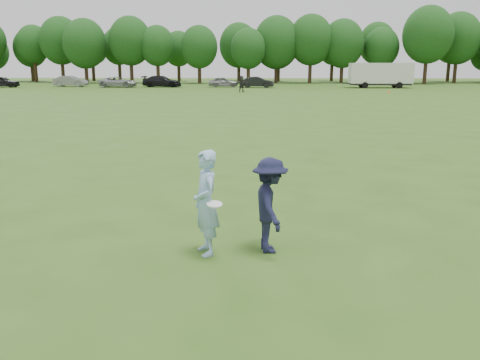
{
  "coord_description": "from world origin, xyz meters",
  "views": [
    {
      "loc": [
        -0.15,
        -8.5,
        3.35
      ],
      "look_at": [
        -0.47,
        1.12,
        1.1
      ],
      "focal_mm": 38.0,
      "sensor_mm": 36.0,
      "label": 1
    }
  ],
  "objects": [
    {
      "name": "ground",
      "position": [
        0.0,
        0.0,
        0.0
      ],
      "size": [
        200.0,
        200.0,
        0.0
      ],
      "primitive_type": "plane",
      "color": "#2F5417",
      "rests_on": "ground"
    },
    {
      "name": "thrower",
      "position": [
        -1.04,
        0.05,
        0.93
      ],
      "size": [
        0.67,
        0.8,
        1.87
      ],
      "primitive_type": "imported",
      "rotation": [
        0.0,
        0.0,
        -1.18
      ],
      "color": "#95BEE7",
      "rests_on": "ground"
    },
    {
      "name": "defender",
      "position": [
        0.09,
        0.2,
        0.86
      ],
      "size": [
        0.81,
        1.2,
        1.72
      ],
      "primitive_type": "imported",
      "rotation": [
        0.0,
        0.0,
        1.74
      ],
      "color": "#191A37",
      "rests_on": "ground"
    },
    {
      "name": "player_far_d",
      "position": [
        -1.95,
        49.7,
        0.91
      ],
      "size": [
        1.76,
        1.17,
        1.82
      ],
      "primitive_type": "imported",
      "rotation": [
        0.0,
        0.0,
        0.41
      ],
      "color": "#2A2A2A",
      "rests_on": "ground"
    },
    {
      "name": "car_a",
      "position": [
        -34.23,
        59.18,
        0.75
      ],
      "size": [
        4.5,
        2.05,
        1.5
      ],
      "primitive_type": "imported",
      "rotation": [
        0.0,
        0.0,
        1.63
      ],
      "color": "black",
      "rests_on": "ground"
    },
    {
      "name": "car_b",
      "position": [
        -25.76,
        61.38,
        0.74
      ],
      "size": [
        4.6,
        1.85,
        1.49
      ],
      "primitive_type": "imported",
      "rotation": [
        0.0,
        0.0,
        1.51
      ],
      "color": "slate",
      "rests_on": "ground"
    },
    {
      "name": "car_c",
      "position": [
        -18.77,
        59.93,
        0.7
      ],
      "size": [
        5.14,
        2.61,
        1.39
      ],
      "primitive_type": "imported",
      "rotation": [
        0.0,
        0.0,
        1.51
      ],
      "color": "#9FA0A4",
      "rests_on": "ground"
    },
    {
      "name": "car_d",
      "position": [
        -13.05,
        60.7,
        0.76
      ],
      "size": [
        5.38,
        2.55,
        1.51
      ],
      "primitive_type": "imported",
      "rotation": [
        0.0,
        0.0,
        1.49
      ],
      "color": "black",
      "rests_on": "ground"
    },
    {
      "name": "car_e",
      "position": [
        -4.78,
        61.02,
        0.68
      ],
      "size": [
        4.13,
        1.94,
        1.37
      ],
      "primitive_type": "imported",
      "rotation": [
        0.0,
        0.0,
        1.65
      ],
      "color": "gray",
      "rests_on": "ground"
    },
    {
      "name": "car_f",
      "position": [
        -0.17,
        59.73,
        0.71
      ],
      "size": [
        4.47,
        2.05,
        1.42
      ],
      "primitive_type": "imported",
      "rotation": [
        0.0,
        0.0,
        1.44
      ],
      "color": "black",
      "rests_on": "ground"
    },
    {
      "name": "field_cone",
      "position": [
        14.37,
        48.7,
        0.15
      ],
      "size": [
        0.28,
        0.28,
        0.3
      ],
      "primitive_type": "cone",
      "color": "#F0580C",
      "rests_on": "ground"
    },
    {
      "name": "disc_in_play",
      "position": [
        -0.86,
        -0.27,
        1.0
      ],
      "size": [
        0.28,
        0.28,
        0.09
      ],
      "color": "white",
      "rests_on": "ground"
    },
    {
      "name": "cargo_trailer",
      "position": [
        15.92,
        59.75,
        1.78
      ],
      "size": [
        9.0,
        2.75,
        3.2
      ],
      "color": "silver",
      "rests_on": "ground"
    },
    {
      "name": "treeline",
      "position": [
        2.81,
        76.9,
        6.26
      ],
      "size": [
        130.35,
        18.39,
        11.74
      ],
      "color": "#332114",
      "rests_on": "ground"
    }
  ]
}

